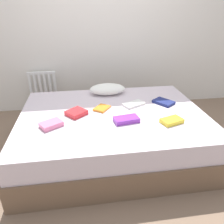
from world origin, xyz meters
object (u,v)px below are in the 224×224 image
(bed, at_px, (113,132))
(textbook_red, at_px, (76,113))
(textbook_purple, at_px, (126,120))
(radiator, at_px, (43,89))
(pillow, at_px, (107,89))
(textbook_pink, at_px, (51,124))
(textbook_orange, at_px, (102,108))
(textbook_white, at_px, (134,104))
(textbook_yellow, at_px, (172,121))
(textbook_navy, at_px, (164,102))

(bed, relative_size, textbook_red, 10.77)
(textbook_purple, bearing_deg, radiator, 116.18)
(pillow, xyz_separation_m, textbook_pink, (-0.64, -0.76, -0.04))
(textbook_pink, bearing_deg, textbook_orange, -1.17)
(textbook_white, xyz_separation_m, textbook_orange, (-0.38, -0.05, -0.00))
(textbook_white, xyz_separation_m, textbook_red, (-0.65, -0.15, 0.01))
(textbook_white, distance_m, textbook_purple, 0.41)
(bed, distance_m, radiator, 1.50)
(textbook_orange, bearing_deg, pillow, 21.02)
(textbook_yellow, xyz_separation_m, textbook_orange, (-0.65, 0.41, -0.01))
(textbook_purple, xyz_separation_m, textbook_orange, (-0.21, 0.32, -0.01))
(bed, distance_m, textbook_white, 0.41)
(textbook_pink, distance_m, textbook_purple, 0.73)
(textbook_navy, bearing_deg, textbook_yellow, -46.99)
(textbook_pink, bearing_deg, textbook_white, -10.25)
(textbook_purple, distance_m, textbook_orange, 0.38)
(pillow, height_order, textbook_white, pillow)
(textbook_yellow, bearing_deg, bed, 131.83)
(textbook_yellow, relative_size, textbook_navy, 0.92)
(textbook_red, relative_size, textbook_purple, 0.76)
(bed, bearing_deg, textbook_purple, -65.12)
(radiator, relative_size, textbook_orange, 3.12)
(bed, distance_m, textbook_pink, 0.71)
(bed, height_order, textbook_navy, textbook_navy)
(bed, xyz_separation_m, textbook_orange, (-0.11, 0.10, 0.26))
(bed, height_order, textbook_pink, textbook_pink)
(bed, distance_m, pillow, 0.63)
(radiator, height_order, textbook_red, radiator)
(textbook_navy, bearing_deg, pillow, -158.96)
(textbook_yellow, height_order, textbook_purple, textbook_purple)
(textbook_navy, xyz_separation_m, textbook_orange, (-0.74, -0.05, -0.00))
(bed, height_order, pillow, pillow)
(bed, relative_size, pillow, 4.40)
(textbook_pink, bearing_deg, textbook_red, 9.61)
(textbook_pink, distance_m, textbook_white, 0.96)
(pillow, distance_m, textbook_red, 0.68)
(textbook_white, distance_m, textbook_orange, 0.38)
(textbook_yellow, bearing_deg, textbook_purple, 150.36)
(radiator, distance_m, textbook_purple, 1.75)
(textbook_purple, bearing_deg, pillow, 87.75)
(radiator, bearing_deg, textbook_red, -66.95)
(bed, height_order, textbook_orange, textbook_orange)
(textbook_pink, height_order, textbook_navy, textbook_pink)
(textbook_orange, bearing_deg, textbook_red, 145.51)
(bed, distance_m, textbook_navy, 0.70)
(bed, height_order, textbook_purple, textbook_purple)
(textbook_pink, bearing_deg, textbook_navy, -16.06)
(textbook_navy, bearing_deg, textbook_purple, -90.75)
(textbook_white, distance_m, textbook_navy, 0.36)
(pillow, height_order, textbook_navy, pillow)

